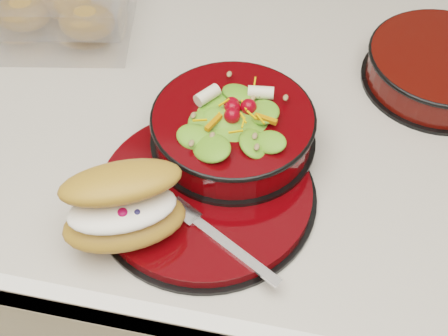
% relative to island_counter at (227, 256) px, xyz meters
% --- Properties ---
extents(island_counter, '(1.24, 0.74, 0.90)m').
position_rel_island_counter_xyz_m(island_counter, '(0.00, 0.00, 0.00)').
color(island_counter, silver).
rests_on(island_counter, ground).
extents(dinner_plate, '(0.29, 0.29, 0.02)m').
position_rel_island_counter_xyz_m(dinner_plate, '(0.01, -0.19, 0.46)').
color(dinner_plate, black).
rests_on(dinner_plate, island_counter).
extents(salad_bowl, '(0.22, 0.22, 0.09)m').
position_rel_island_counter_xyz_m(salad_bowl, '(0.03, -0.10, 0.50)').
color(salad_bowl, black).
rests_on(salad_bowl, dinner_plate).
extents(croissant, '(0.17, 0.15, 0.09)m').
position_rel_island_counter_xyz_m(croissant, '(-0.07, -0.27, 0.51)').
color(croissant, '#C5803C').
rests_on(croissant, dinner_plate).
extents(fork, '(0.16, 0.10, 0.00)m').
position_rel_island_counter_xyz_m(fork, '(0.04, -0.26, 0.47)').
color(fork, silver).
rests_on(fork, dinner_plate).
extents(pastry_box, '(0.27, 0.22, 0.09)m').
position_rel_island_counter_xyz_m(pastry_box, '(-0.30, 0.09, 0.49)').
color(pastry_box, white).
rests_on(pastry_box, island_counter).
extents(extra_bowl, '(0.23, 0.23, 0.05)m').
position_rel_island_counter_xyz_m(extra_bowl, '(0.30, 0.10, 0.48)').
color(extra_bowl, black).
rests_on(extra_bowl, island_counter).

